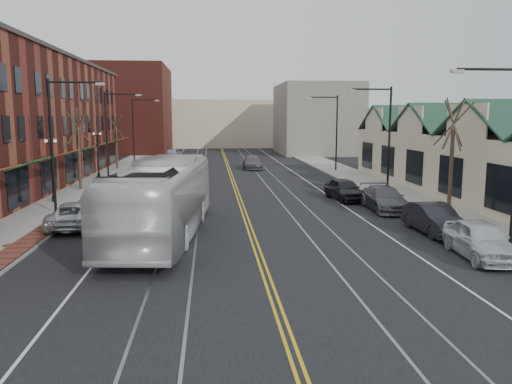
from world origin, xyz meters
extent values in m
plane|color=black|center=(0.00, 0.00, 0.00)|extent=(160.00, 160.00, 0.00)
cube|color=gray|center=(-12.00, 20.00, 0.07)|extent=(4.00, 120.00, 0.15)
cube|color=gray|center=(12.00, 20.00, 0.07)|extent=(4.00, 120.00, 0.15)
cube|color=beige|center=(18.00, 20.00, 2.30)|extent=(8.00, 36.00, 4.60)
cube|color=maroon|center=(-16.00, 70.00, 7.00)|extent=(14.00, 18.00, 14.00)
cube|color=beige|center=(0.00, 85.00, 4.50)|extent=(22.00, 14.00, 9.00)
cube|color=slate|center=(15.00, 65.00, 5.50)|extent=(12.00, 16.00, 11.00)
cylinder|color=black|center=(-11.50, 16.00, 4.15)|extent=(0.16, 0.16, 8.00)
cylinder|color=black|center=(-10.00, 16.00, 7.95)|extent=(3.00, 0.12, 0.12)
cube|color=#999999|center=(-8.50, 16.00, 7.85)|extent=(0.50, 0.25, 0.15)
cylinder|color=black|center=(-11.50, 32.00, 4.15)|extent=(0.16, 0.16, 8.00)
cylinder|color=black|center=(-10.00, 32.00, 7.95)|extent=(3.00, 0.12, 0.12)
cube|color=#999999|center=(-8.50, 32.00, 7.85)|extent=(0.50, 0.25, 0.15)
cylinder|color=black|center=(-11.50, 48.00, 4.15)|extent=(0.16, 0.16, 8.00)
cylinder|color=black|center=(-10.00, 48.00, 7.95)|extent=(3.00, 0.12, 0.12)
cube|color=#999999|center=(-8.50, 48.00, 7.85)|extent=(0.50, 0.25, 0.15)
cylinder|color=black|center=(10.00, 6.00, 7.95)|extent=(3.00, 0.12, 0.12)
cube|color=#999999|center=(8.50, 6.00, 7.85)|extent=(0.50, 0.25, 0.15)
cylinder|color=black|center=(11.50, 22.00, 4.15)|extent=(0.16, 0.16, 8.00)
cylinder|color=black|center=(10.00, 22.00, 7.95)|extent=(3.00, 0.12, 0.12)
cube|color=#999999|center=(8.50, 22.00, 7.85)|extent=(0.50, 0.25, 0.15)
cylinder|color=black|center=(11.50, 38.00, 4.15)|extent=(0.16, 0.16, 8.00)
cylinder|color=black|center=(10.00, 38.00, 7.95)|extent=(3.00, 0.12, 0.12)
cube|color=#999999|center=(8.50, 38.00, 7.85)|extent=(0.50, 0.25, 0.15)
cylinder|color=black|center=(-12.80, 20.00, 0.35)|extent=(0.28, 0.28, 0.40)
cylinder|color=black|center=(-12.80, 20.00, 2.15)|extent=(0.14, 0.14, 4.00)
cube|color=black|center=(-12.80, 20.00, 4.15)|extent=(0.60, 0.06, 0.06)
sphere|color=white|center=(-13.10, 20.00, 4.30)|extent=(0.24, 0.24, 0.24)
sphere|color=white|center=(-12.50, 20.00, 4.30)|extent=(0.24, 0.24, 0.24)
cylinder|color=black|center=(-12.80, 34.00, 0.35)|extent=(0.28, 0.28, 0.40)
cylinder|color=black|center=(-12.80, 34.00, 2.15)|extent=(0.14, 0.14, 4.00)
cube|color=black|center=(-12.80, 34.00, 4.15)|extent=(0.60, 0.06, 0.06)
sphere|color=white|center=(-13.10, 34.00, 4.30)|extent=(0.24, 0.24, 0.24)
sphere|color=white|center=(-12.50, 34.00, 4.30)|extent=(0.24, 0.24, 0.24)
cylinder|color=#382B21|center=(-12.50, 26.00, 2.60)|extent=(0.24, 0.24, 4.90)
cylinder|color=#382B21|center=(-12.50, 26.00, 5.15)|extent=(0.58, 1.37, 2.90)
cylinder|color=#382B21|center=(-12.50, 26.00, 5.15)|extent=(1.60, 0.66, 2.78)
cylinder|color=#382B21|center=(-12.50, 26.00, 5.15)|extent=(0.53, 1.23, 2.96)
cylinder|color=#382B21|center=(-12.50, 26.00, 5.15)|extent=(1.69, 1.03, 2.64)
cylinder|color=#382B21|center=(-12.50, 26.00, 5.15)|extent=(1.78, 1.29, 2.48)
cylinder|color=#382B21|center=(-12.50, 42.00, 2.42)|extent=(0.24, 0.24, 4.55)
cylinder|color=#382B21|center=(-12.50, 42.00, 4.80)|extent=(0.55, 1.28, 2.69)
cylinder|color=#382B21|center=(-12.50, 42.00, 4.80)|extent=(1.49, 0.62, 2.58)
cylinder|color=#382B21|center=(-12.50, 42.00, 4.80)|extent=(0.50, 1.15, 2.75)
cylinder|color=#382B21|center=(-12.50, 42.00, 4.80)|extent=(1.57, 0.97, 2.45)
cylinder|color=#382B21|center=(-12.50, 42.00, 4.80)|extent=(1.66, 1.20, 2.30)
cylinder|color=#382B21|center=(12.50, 14.00, 2.78)|extent=(0.24, 0.24, 5.25)
cylinder|color=#382B21|center=(12.50, 14.00, 5.50)|extent=(0.61, 1.46, 3.10)
cylinder|color=#382B21|center=(12.50, 14.00, 5.50)|extent=(1.70, 0.70, 2.97)
cylinder|color=#382B21|center=(12.50, 14.00, 5.50)|extent=(0.56, 1.31, 3.17)
cylinder|color=#382B21|center=(12.50, 14.00, 5.50)|extent=(1.80, 1.10, 2.82)
cylinder|color=#382B21|center=(12.50, 14.00, 5.50)|extent=(1.90, 1.37, 2.65)
cylinder|color=#592D19|center=(-11.20, 8.00, 0.16)|extent=(0.60, 0.60, 0.02)
cylinder|color=black|center=(-10.60, 24.00, 1.75)|extent=(0.12, 0.12, 3.20)
imported|color=black|center=(-10.60, 24.00, 3.50)|extent=(0.18, 0.15, 0.90)
imported|color=silver|center=(-4.42, 9.68, 1.91)|extent=(4.57, 13.98, 3.82)
imported|color=silver|center=(-9.30, 12.20, 0.71)|extent=(2.69, 5.27, 1.43)
imported|color=silver|center=(9.30, 4.66, 0.80)|extent=(2.27, 4.83, 1.60)
imported|color=black|center=(9.30, 9.11, 0.77)|extent=(1.79, 4.71, 1.53)
imported|color=#58575E|center=(8.98, 15.54, 0.76)|extent=(2.27, 5.29, 1.52)
imported|color=black|center=(7.50, 19.66, 0.78)|extent=(2.32, 4.74, 1.56)
imported|color=black|center=(-3.95, 44.69, 0.78)|extent=(1.87, 4.79, 1.55)
imported|color=#58585E|center=(2.71, 41.50, 0.74)|extent=(2.14, 5.13, 1.48)
imported|color=#A7A9AE|center=(-7.28, 55.78, 0.76)|extent=(2.29, 4.63, 1.52)
camera|label=1|loc=(-2.01, -14.91, 5.96)|focal=35.00mm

